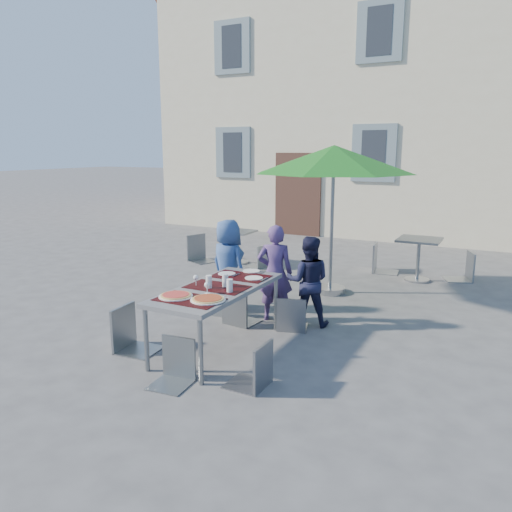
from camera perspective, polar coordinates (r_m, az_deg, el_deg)
The scene contains 23 objects.
ground at distance 6.35m, azimuth -5.10°, elevation -9.18°, with size 90.00×90.00×0.00m, color #4B4B4D.
building at distance 16.97m, azimuth 17.39°, elevation 20.27°, with size 13.60×8.20×11.10m.
dining_table at distance 5.77m, azimuth -4.46°, elevation -4.08°, with size 0.80×1.85×0.76m.
pizza_near_left at distance 5.42m, azimuth -9.16°, elevation -4.48°, with size 0.37×0.37×0.03m.
pizza_near_right at distance 5.25m, azimuth -5.51°, elevation -4.92°, with size 0.37×0.37×0.03m.
glassware at distance 5.65m, azimuth -4.46°, elevation -3.04°, with size 0.55×0.39×0.15m.
place_settings at distance 6.28m, azimuth -1.35°, elevation -2.08°, with size 0.67×0.52×0.01m.
child_0 at distance 7.23m, azimuth -3.19°, elevation -1.01°, with size 0.65×0.42×1.32m, color #33518C.
child_1 at distance 6.76m, azimuth 2.18°, elevation -1.95°, with size 0.48×0.32×1.32m, color #4B356C.
child_2 at distance 6.61m, azimuth 5.97°, elevation -2.87°, with size 0.58×0.34×1.20m, color #181935.
chair_0 at distance 7.03m, azimuth -4.59°, elevation -2.26°, with size 0.47×0.47×0.96m.
chair_1 at distance 6.60m, azimuth -2.00°, elevation -3.50°, with size 0.44×0.44×0.90m.
chair_2 at distance 6.41m, azimuth 4.18°, elevation -4.30°, with size 0.47×0.47×0.85m.
chair_3 at distance 5.93m, azimuth -14.27°, elevation -5.13°, with size 0.48×0.47×0.99m.
chair_4 at distance 4.90m, azimuth -0.13°, elevation -9.43°, with size 0.39×0.39×0.87m.
chair_5 at distance 5.07m, azimuth -9.42°, elevation -8.98°, with size 0.41×0.42×0.85m.
patio_umbrella at distance 7.96m, azimuth 8.89°, elevation 10.73°, with size 2.54×2.54×2.36m.
cafe_table_0 at distance 10.21m, azimuth -2.11°, elevation 1.57°, with size 0.63×0.63×0.67m.
bg_chair_l_0 at distance 10.44m, azimuth -6.56°, elevation 2.76°, with size 0.60×0.60×1.04m.
bg_chair_r_0 at distance 9.81m, azimuth 0.38°, elevation 1.56°, with size 0.44×0.44×0.86m.
cafe_table_1 at distance 9.24m, azimuth 18.09°, elevation 0.47°, with size 0.71×0.71×0.77m.
bg_chair_l_1 at distance 9.71m, azimuth 14.14°, elevation 1.71°, with size 0.51×0.51×1.03m.
bg_chair_r_1 at distance 9.57m, azimuth 22.86°, elevation 0.76°, with size 0.56×0.56×0.98m.
Camera 1 is at (3.22, -4.97, 2.31)m, focal length 35.00 mm.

